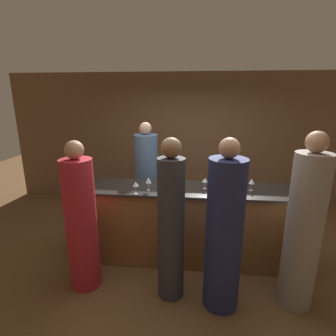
{
  "coord_description": "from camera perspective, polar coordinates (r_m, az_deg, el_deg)",
  "views": [
    {
      "loc": [
        0.07,
        -3.42,
        2.31
      ],
      "look_at": [
        -0.3,
        0.1,
        1.34
      ],
      "focal_mm": 28.0,
      "sensor_mm": 36.0,
      "label": 1
    }
  ],
  "objects": [
    {
      "name": "ground_plane",
      "position": [
        4.13,
        4.23,
        -18.75
      ],
      "size": [
        14.0,
        14.0,
        0.0
      ],
      "primitive_type": "plane",
      "color": "brown"
    },
    {
      "name": "back_wall",
      "position": [
        5.73,
        5.26,
        6.15
      ],
      "size": [
        8.0,
        0.06,
        2.8
      ],
      "color": "brown",
      "rests_on": "ground_plane"
    },
    {
      "name": "bar_counter",
      "position": [
        3.85,
        4.39,
        -11.99
      ],
      "size": [
        3.07,
        0.7,
        1.09
      ],
      "color": "brown",
      "rests_on": "ground_plane"
    },
    {
      "name": "bartender",
      "position": [
        4.56,
        -4.68,
        -3.0
      ],
      "size": [
        0.39,
        0.39,
        1.9
      ],
      "rotation": [
        0.0,
        0.0,
        3.14
      ],
      "color": "#4C6B93",
      "rests_on": "ground_plane"
    },
    {
      "name": "guest_0",
      "position": [
        2.95,
        12.1,
        -13.8
      ],
      "size": [
        0.4,
        0.4,
        1.93
      ],
      "color": "#1E234C",
      "rests_on": "ground_plane"
    },
    {
      "name": "guest_1",
      "position": [
        3.36,
        -18.37,
        -11.21
      ],
      "size": [
        0.37,
        0.37,
        1.85
      ],
      "color": "maroon",
      "rests_on": "ground_plane"
    },
    {
      "name": "guest_2",
      "position": [
        3.24,
        27.44,
        -11.87
      ],
      "size": [
        0.37,
        0.37,
        1.99
      ],
      "color": "gray",
      "rests_on": "ground_plane"
    },
    {
      "name": "guest_3",
      "position": [
        3.02,
        0.65,
        -12.46
      ],
      "size": [
        0.3,
        0.3,
        1.91
      ],
      "color": "#2D2D33",
      "rests_on": "ground_plane"
    },
    {
      "name": "wine_bottle_0",
      "position": [
        3.54,
        1.32,
        -2.81
      ],
      "size": [
        0.08,
        0.08,
        0.31
      ],
      "color": "black",
      "rests_on": "bar_counter"
    },
    {
      "name": "wine_glass_0",
      "position": [
        3.58,
        8.06,
        -2.66
      ],
      "size": [
        0.08,
        0.08,
        0.16
      ],
      "color": "silver",
      "rests_on": "bar_counter"
    },
    {
      "name": "wine_glass_1",
      "position": [
        3.39,
        -7.08,
        -3.55
      ],
      "size": [
        0.08,
        0.08,
        0.17
      ],
      "color": "silver",
      "rests_on": "bar_counter"
    },
    {
      "name": "wine_glass_2",
      "position": [
        3.86,
        -16.77,
        -1.56
      ],
      "size": [
        0.07,
        0.07,
        0.19
      ],
      "color": "silver",
      "rests_on": "bar_counter"
    },
    {
      "name": "wine_glass_3",
      "position": [
        3.32,
        2.69,
        -3.81
      ],
      "size": [
        0.08,
        0.08,
        0.17
      ],
      "color": "silver",
      "rests_on": "bar_counter"
    },
    {
      "name": "wine_glass_4",
      "position": [
        3.49,
        -4.31,
        -2.73
      ],
      "size": [
        0.08,
        0.08,
        0.18
      ],
      "color": "silver",
      "rests_on": "bar_counter"
    },
    {
      "name": "wine_glass_5",
      "position": [
        3.66,
        17.74,
        -2.83
      ],
      "size": [
        0.08,
        0.08,
        0.16
      ],
      "color": "silver",
      "rests_on": "bar_counter"
    },
    {
      "name": "wine_glass_6",
      "position": [
        3.34,
        -0.94,
        -3.79
      ],
      "size": [
        0.06,
        0.06,
        0.17
      ],
      "color": "silver",
      "rests_on": "bar_counter"
    }
  ]
}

